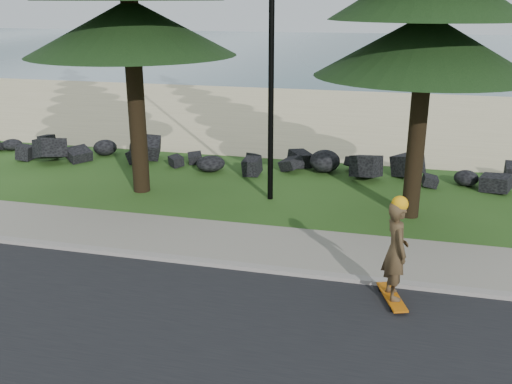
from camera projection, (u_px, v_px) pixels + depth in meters
ground at (236, 248)px, 11.82m from camera, size 160.00×160.00×0.00m
road at (145, 382)px, 7.68m from camera, size 160.00×7.00×0.02m
kerb at (224, 265)px, 10.98m from camera, size 160.00×0.20×0.10m
sidewalk at (239, 243)px, 11.99m from camera, size 160.00×2.00×0.08m
beach_sand at (326, 116)px, 25.14m from camera, size 160.00×15.00×0.01m
ocean at (372, 49)px, 58.68m from camera, size 160.00×58.00×0.01m
seawall_boulders at (288, 173)px, 16.96m from camera, size 60.00×2.40×1.10m
lamp_post at (272, 33)px, 13.43m from camera, size 0.25×0.14×8.14m
skateboarder at (396, 251)px, 9.42m from camera, size 0.58×1.05×1.90m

